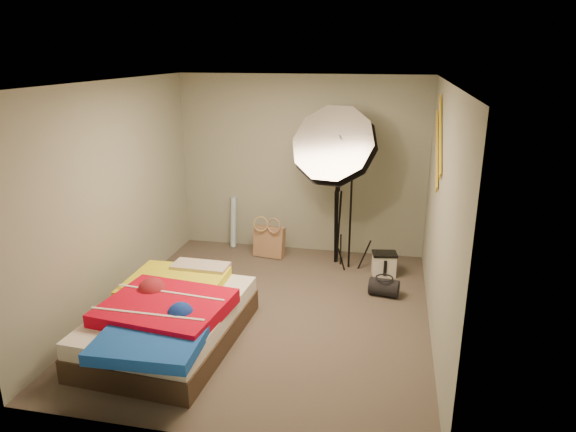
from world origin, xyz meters
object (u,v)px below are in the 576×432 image
(camera_case, at_px, (384,265))
(duffel_bag, at_px, (384,287))
(camera_tripod, at_px, (337,218))
(wrapping_roll, at_px, (233,222))
(photo_umbrella, at_px, (336,148))
(bed, at_px, (170,318))
(tote_bag, at_px, (269,242))

(camera_case, xyz_separation_m, duffel_bag, (0.02, -0.59, -0.04))
(camera_case, height_order, duffel_bag, camera_case)
(camera_tripod, bearing_deg, wrapping_roll, 168.90)
(camera_case, height_order, camera_tripod, camera_tripod)
(wrapping_roll, height_order, photo_umbrella, photo_umbrella)
(camera_case, height_order, photo_umbrella, photo_umbrella)
(wrapping_roll, distance_m, camera_tripod, 1.62)
(wrapping_roll, distance_m, photo_umbrella, 2.07)
(duffel_bag, xyz_separation_m, camera_tripod, (-0.68, 0.91, 0.54))
(bed, xyz_separation_m, photo_umbrella, (1.36, 2.15, 1.37))
(wrapping_roll, height_order, camera_tripod, camera_tripod)
(duffel_bag, bearing_deg, camera_tripod, 135.85)
(photo_umbrella, distance_m, camera_tripod, 1.02)
(tote_bag, distance_m, photo_umbrella, 1.71)
(camera_case, bearing_deg, photo_umbrella, 163.48)
(duffel_bag, height_order, bed, bed)
(bed, distance_m, camera_tripod, 2.78)
(bed, height_order, camera_tripod, camera_tripod)
(camera_case, distance_m, photo_umbrella, 1.64)
(wrapping_roll, relative_size, camera_tripod, 0.66)
(photo_umbrella, bearing_deg, tote_bag, 164.86)
(duffel_bag, height_order, photo_umbrella, photo_umbrella)
(tote_bag, bearing_deg, camera_case, -2.80)
(camera_case, bearing_deg, wrapping_roll, 154.79)
(wrapping_roll, xyz_separation_m, photo_umbrella, (1.55, -0.54, 1.26))
(tote_bag, distance_m, bed, 2.44)
(wrapping_roll, relative_size, photo_umbrella, 0.33)
(photo_umbrella, height_order, camera_tripod, photo_umbrella)
(wrapping_roll, bearing_deg, bed, -86.08)
(camera_case, bearing_deg, tote_bag, 158.75)
(camera_case, xyz_separation_m, camera_tripod, (-0.66, 0.32, 0.50))
(duffel_bag, xyz_separation_m, photo_umbrella, (-0.70, 0.67, 1.53))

